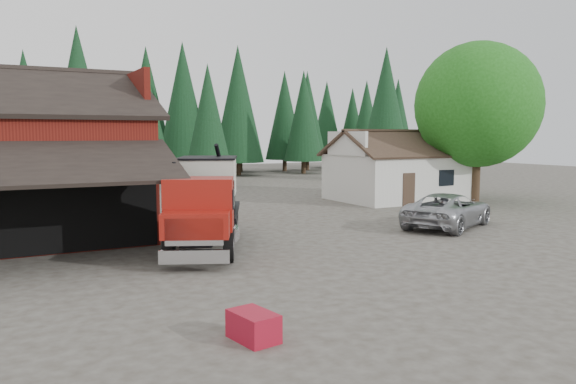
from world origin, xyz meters
name	(u,v)px	position (x,y,z in m)	size (l,w,h in m)	color
ground	(338,257)	(0.00, 0.00, 0.00)	(120.00, 120.00, 0.00)	#403B32
farmhouse	(397,175)	(13.00, 13.00, 1.67)	(8.60, 6.42, 4.65)	silver
deciduous_tree	(478,109)	(17.01, 9.97, 5.91)	(8.00, 8.00, 10.20)	#382619
conifer_backdrop	(112,177)	(0.00, 42.00, 0.00)	(76.00, 16.00, 16.00)	black
near_pine_b	(208,116)	(6.00, 30.00, 5.89)	(3.96, 3.96, 10.40)	#382619
near_pine_c	(386,107)	(22.00, 26.00, 6.89)	(4.84, 4.84, 12.40)	#382619
near_pine_d	(79,98)	(-4.00, 34.00, 7.39)	(5.28, 5.28, 13.40)	#382619
feed_truck	(206,199)	(-3.48, 4.02, 1.84)	(5.67, 8.88, 3.93)	black
silver_car	(448,210)	(8.00, 3.00, 0.80)	(2.65, 5.74, 1.60)	#B1B3B9
equip_box	(253,326)	(-6.00, -6.00, 0.30)	(0.70, 1.10, 0.60)	maroon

